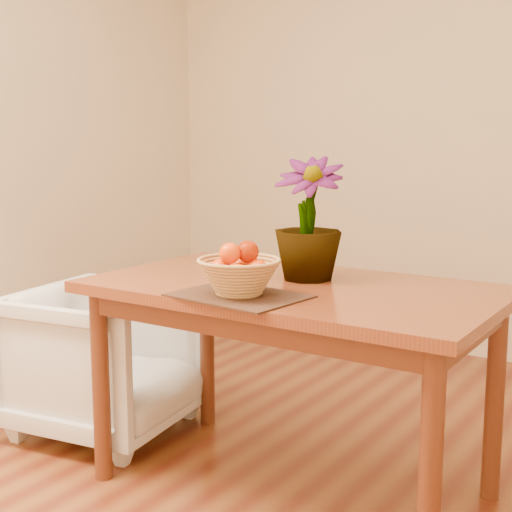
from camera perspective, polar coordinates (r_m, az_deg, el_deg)
The scene contains 7 objects.
wall_back at distance 4.22m, azimuth 16.76°, elevation 10.35°, with size 4.00×0.02×2.70m, color beige.
table at distance 2.48m, azimuth 2.97°, elevation -4.23°, with size 1.40×0.80×0.75m.
placemat at distance 2.26m, azimuth -1.37°, elevation -3.19°, with size 0.40×0.30×0.01m, color #392114.
wicker_basket at distance 2.25m, azimuth -1.37°, elevation -1.79°, with size 0.27×0.27×0.11m.
orange_pile at distance 2.24m, azimuth -1.26°, elevation -0.56°, with size 0.17×0.17×0.13m.
potted_plant at distance 2.51m, azimuth 4.18°, elevation 2.99°, with size 0.24×0.24×0.43m, color #174413.
armchair at distance 3.13m, azimuth -11.81°, elevation -7.55°, with size 0.67×0.63×0.69m, color gray.
Camera 1 is at (1.21, -1.79, 1.24)m, focal length 50.00 mm.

